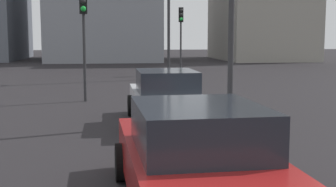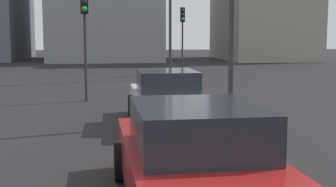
# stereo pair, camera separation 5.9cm
# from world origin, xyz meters

# --- Properties ---
(car_white_lead) EXTENTS (4.39, 2.01, 1.49)m
(car_white_lead) POSITION_xyz_m (10.58, -0.16, 0.72)
(car_white_lead) COLOR silver
(car_white_lead) RESTS_ON ground_plane
(car_red_second) EXTENTS (4.66, 2.21, 1.52)m
(car_red_second) POSITION_xyz_m (4.24, 0.18, 0.73)
(car_red_second) COLOR maroon
(car_red_second) RESTS_ON ground_plane
(traffic_light_near_left) EXTENTS (0.32, 0.29, 4.18)m
(traffic_light_near_left) POSITION_xyz_m (26.46, -2.99, 3.00)
(traffic_light_near_left) COLOR #2D2D30
(traffic_light_near_left) RESTS_ON ground_plane
(traffic_light_near_right) EXTENTS (0.32, 0.29, 4.11)m
(traffic_light_near_right) POSITION_xyz_m (15.22, 2.30, 2.96)
(traffic_light_near_right) COLOR #2D2D30
(traffic_light_near_right) RESTS_ON ground_plane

